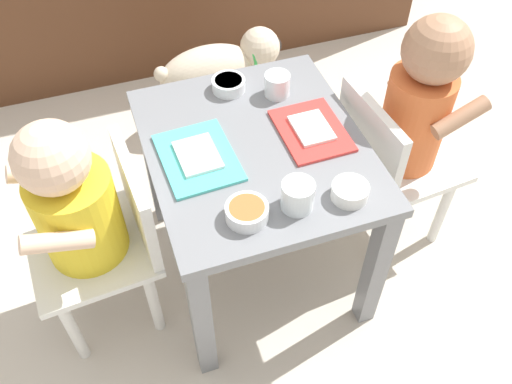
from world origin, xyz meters
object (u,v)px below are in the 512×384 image
food_tray_left (198,157)px  veggie_bowl_far (227,85)px  dog (219,68)px  cereal_bowl_left_side (247,212)px  seated_child_left (81,209)px  seated_child_right (414,114)px  food_tray_right (312,130)px  water_cup_right (298,197)px  water_cup_left (277,86)px  dining_table (256,172)px  cereal_bowl_right_side (350,191)px

food_tray_left → veggie_bowl_far: veggie_bowl_far is taller
dog → cereal_bowl_left_side: size_ratio=5.10×
seated_child_left → veggie_bowl_far: (0.40, 0.23, 0.06)m
seated_child_right → food_tray_right: 0.27m
seated_child_left → food_tray_right: seated_child_left is taller
veggie_bowl_far → cereal_bowl_left_side: size_ratio=0.94×
food_tray_left → seated_child_right: bearing=-0.4°
food_tray_right → water_cup_right: water_cup_right is taller
food_tray_left → veggie_bowl_far: size_ratio=2.57×
food_tray_right → dog: bearing=94.1°
food_tray_left → water_cup_left: water_cup_left is taller
seated_child_right → food_tray_left: (-0.54, 0.00, 0.02)m
dining_table → dog: size_ratio=1.27×
veggie_bowl_far → cereal_bowl_left_side: 0.41m
seated_child_left → dog: 0.86m
water_cup_left → cereal_bowl_left_side: bearing=-119.0°
food_tray_right → food_tray_left: bearing=180.0°
seated_child_left → water_cup_left: size_ratio=10.45×
seated_child_right → dog: (-0.32, 0.65, -0.24)m
seated_child_right → dog: size_ratio=1.56×
food_tray_left → veggie_bowl_far: bearing=58.3°
water_cup_right → water_cup_left: bearing=76.2°
veggie_bowl_far → dining_table: bearing=-88.7°
water_cup_left → cereal_bowl_right_side: size_ratio=0.81×
food_tray_right → cereal_bowl_right_side: 0.21m
dining_table → cereal_bowl_left_side: bearing=-113.8°
seated_child_left → cereal_bowl_right_side: bearing=-19.2°
dining_table → cereal_bowl_right_side: size_ratio=7.32×
seated_child_left → food_tray_left: bearing=4.3°
seated_child_right → water_cup_right: bearing=-153.5°
seated_child_right → food_tray_left: bearing=179.6°
dining_table → cereal_bowl_left_side: 0.24m
food_tray_left → water_cup_left: (0.24, 0.16, 0.02)m
water_cup_left → cereal_bowl_right_side: water_cup_left is taller
veggie_bowl_far → cereal_bowl_right_side: 0.44m
food_tray_right → seated_child_left: bearing=-177.8°
seated_child_left → water_cup_right: bearing=-22.3°
dining_table → water_cup_left: 0.22m
dog → food_tray_right: (0.05, -0.65, 0.26)m
water_cup_right → veggie_bowl_far: size_ratio=0.82×
water_cup_left → dog: bearing=92.1°
dining_table → dog: 0.68m
water_cup_left → food_tray_right: bearing=-79.9°
seated_child_right → dining_table: bearing=179.4°
dog → water_cup_right: water_cup_right is taller
seated_child_right → veggie_bowl_far: seated_child_right is taller
dog → food_tray_right: 0.70m
dog → veggie_bowl_far: size_ratio=5.40×
water_cup_left → water_cup_right: 0.36m
water_cup_right → veggie_bowl_far: water_cup_right is taller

